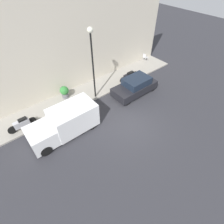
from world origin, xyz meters
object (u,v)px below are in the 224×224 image
object	(u,v)px
motorcycle_black	(129,76)
cafe_chair	(145,57)
parked_car	(135,86)
streetlamp	(92,53)
delivery_van	(64,123)
potted_plant	(64,92)
scooter_silver	(22,124)

from	to	relation	value
motorcycle_black	cafe_chair	xyz separation A→B (m)	(1.58, -3.79, 0.08)
parked_car	streetlamp	size ratio (longest dim) A/B	0.71
streetlamp	cafe_chair	size ratio (longest dim) A/B	6.58
delivery_van	parked_car	bearing A→B (deg)	-87.42
motorcycle_black	potted_plant	distance (m)	6.03
parked_car	delivery_van	distance (m)	6.69
scooter_silver	cafe_chair	distance (m)	13.59
parked_car	scooter_silver	bearing A→B (deg)	78.55
delivery_van	streetlamp	bearing A→B (deg)	-63.09
delivery_van	potted_plant	size ratio (longest dim) A/B	4.30
delivery_van	scooter_silver	bearing A→B (deg)	45.65
motorcycle_black	potted_plant	bearing A→B (deg)	77.23
parked_car	streetlamp	xyz separation A→B (m)	(1.58, 2.97, 3.23)
scooter_silver	potted_plant	size ratio (longest dim) A/B	1.81
motorcycle_black	streetlamp	distance (m)	5.16
delivery_van	motorcycle_black	distance (m)	7.86
motorcycle_black	cafe_chair	size ratio (longest dim) A/B	2.59
delivery_van	potted_plant	bearing A→B (deg)	-27.26
delivery_van	scooter_silver	world-z (taller)	delivery_van
delivery_van	streetlamp	xyz separation A→B (m)	(1.88, -3.70, 2.94)
parked_car	scooter_silver	distance (m)	8.98
delivery_van	scooter_silver	xyz separation A→B (m)	(2.08, 2.13, -0.39)
parked_car	delivery_van	xyz separation A→B (m)	(-0.30, 6.67, 0.29)
streetlamp	potted_plant	size ratio (longest dim) A/B	5.24
streetlamp	cafe_chair	world-z (taller)	streetlamp
parked_car	motorcycle_black	world-z (taller)	parked_car
parked_car	cafe_chair	xyz separation A→B (m)	(3.27, -4.71, -0.08)
cafe_chair	parked_car	bearing A→B (deg)	124.76
parked_car	delivery_van	world-z (taller)	delivery_van
parked_car	potted_plant	bearing A→B (deg)	58.68
scooter_silver	potted_plant	distance (m)	4.04
scooter_silver	cafe_chair	size ratio (longest dim) A/B	2.28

